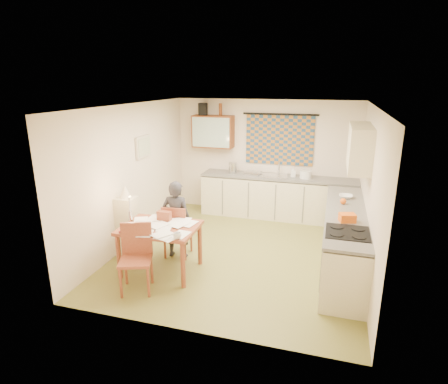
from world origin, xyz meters
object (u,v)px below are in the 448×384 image
(stove, at_px, (344,263))
(shelf_stand, at_px, (128,225))
(dining_table, at_px, (161,248))
(chair_far, at_px, (178,240))
(counter_right, at_px, (344,239))
(counter_back, at_px, (277,197))
(person, at_px, (177,219))

(stove, xyz_separation_m, shelf_stand, (-3.54, 0.32, 0.04))
(dining_table, relative_size, chair_far, 1.28)
(chair_far, bearing_deg, counter_right, -175.67)
(shelf_stand, bearing_deg, counter_back, 48.71)
(dining_table, height_order, person, person)
(counter_back, height_order, chair_far, counter_back)
(stove, relative_size, dining_table, 0.80)
(shelf_stand, bearing_deg, chair_far, 9.35)
(counter_right, bearing_deg, chair_far, -171.26)
(chair_far, bearing_deg, stove, 165.90)
(counter_right, relative_size, person, 2.23)
(stove, relative_size, chair_far, 1.02)
(counter_back, xyz_separation_m, chair_far, (-1.33, -2.35, -0.17))
(counter_back, distance_m, stove, 3.12)
(stove, distance_m, chair_far, 2.73)
(person, bearing_deg, counter_right, -173.68)
(stove, bearing_deg, person, 170.90)
(counter_right, xyz_separation_m, dining_table, (-2.72, -0.99, -0.07))
(chair_far, height_order, person, person)
(counter_right, bearing_deg, shelf_stand, -171.11)
(dining_table, bearing_deg, shelf_stand, 150.64)
(stove, height_order, dining_table, stove)
(counter_back, xyz_separation_m, stove, (1.35, -2.81, 0.01))
(stove, xyz_separation_m, dining_table, (-2.72, -0.12, -0.08))
(counter_back, relative_size, dining_table, 2.84)
(chair_far, distance_m, person, 0.38)
(counter_back, relative_size, counter_right, 1.12)
(counter_right, height_order, person, person)
(counter_back, relative_size, stove, 3.54)
(counter_right, relative_size, chair_far, 3.24)
(counter_back, bearing_deg, shelf_stand, -131.29)
(stove, bearing_deg, chair_far, 170.31)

